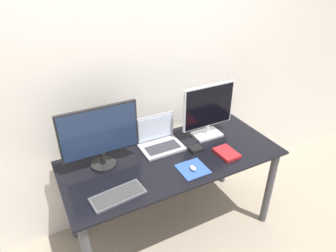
% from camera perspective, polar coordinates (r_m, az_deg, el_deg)
% --- Properties ---
extents(wall_back, '(7.00, 0.05, 2.50)m').
position_cam_1_polar(wall_back, '(2.41, -3.99, 8.88)').
color(wall_back, silver).
rests_on(wall_back, ground_plane).
extents(desk, '(1.67, 0.74, 0.77)m').
position_cam_1_polar(desk, '(2.38, 0.87, -8.59)').
color(desk, black).
rests_on(desk, ground_plane).
extents(monitor_left, '(0.55, 0.18, 0.47)m').
position_cam_1_polar(monitor_left, '(2.12, -12.86, -1.77)').
color(monitor_left, black).
rests_on(monitor_left, desk).
extents(monitor_right, '(0.46, 0.16, 0.46)m').
position_cam_1_polar(monitor_right, '(2.46, 7.69, 2.97)').
color(monitor_right, silver).
rests_on(monitor_right, desk).
extents(laptop, '(0.33, 0.24, 0.24)m').
position_cam_1_polar(laptop, '(2.39, -1.72, -2.52)').
color(laptop, '#ADADB2').
rests_on(laptop, desk).
extents(keyboard, '(0.36, 0.18, 0.02)m').
position_cam_1_polar(keyboard, '(1.98, -9.51, -12.94)').
color(keyboard, '#4C4C51').
rests_on(keyboard, desk).
extents(mousepad, '(0.20, 0.20, 0.00)m').
position_cam_1_polar(mousepad, '(2.18, 4.73, -8.15)').
color(mousepad, '#2D519E').
rests_on(mousepad, desk).
extents(mouse, '(0.04, 0.06, 0.03)m').
position_cam_1_polar(mouse, '(2.16, 4.78, -8.02)').
color(mouse, silver).
rests_on(mouse, mousepad).
extents(book, '(0.14, 0.20, 0.03)m').
position_cam_1_polar(book, '(2.36, 11.09, -5.08)').
color(book, red).
rests_on(book, desk).
extents(power_brick, '(0.10, 0.08, 0.03)m').
position_cam_1_polar(power_brick, '(2.36, 5.36, -4.43)').
color(power_brick, black).
rests_on(power_brick, desk).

